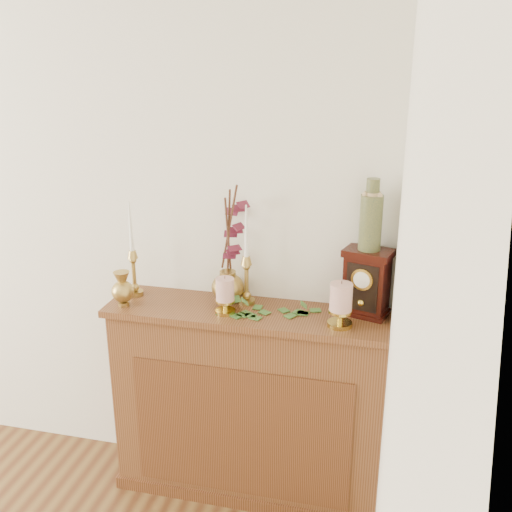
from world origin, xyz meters
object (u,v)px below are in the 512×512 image
(candlestick_center, at_px, (246,272))
(candlestick_left, at_px, (133,265))
(ginger_jar, at_px, (233,248))
(bud_vase, at_px, (123,289))
(mantel_clock, at_px, (366,283))
(ceramic_vase, at_px, (371,218))

(candlestick_center, bearing_deg, candlestick_left, -177.01)
(candlestick_center, bearing_deg, ginger_jar, 154.62)
(candlestick_center, relative_size, bud_vase, 2.86)
(mantel_clock, bearing_deg, candlestick_center, -163.18)
(ginger_jar, xyz_separation_m, ceramic_vase, (0.58, -0.02, 0.18))
(bud_vase, relative_size, mantel_clock, 0.54)
(candlestick_left, height_order, candlestick_center, candlestick_center)
(candlestick_center, relative_size, mantel_clock, 1.56)
(ginger_jar, bearing_deg, ceramic_vase, -1.92)
(ginger_jar, relative_size, ceramic_vase, 1.83)
(candlestick_left, height_order, ceramic_vase, ceramic_vase)
(mantel_clock, bearing_deg, bud_vase, -155.46)
(ginger_jar, bearing_deg, mantel_clock, -2.17)
(candlestick_center, relative_size, ginger_jar, 0.83)
(candlestick_left, bearing_deg, ceramic_vase, 2.17)
(candlestick_center, xyz_separation_m, bud_vase, (-0.52, -0.15, -0.07))
(ceramic_vase, bearing_deg, candlestick_center, -178.65)
(bud_vase, distance_m, ginger_jar, 0.51)
(candlestick_left, bearing_deg, mantel_clock, 2.03)
(ceramic_vase, bearing_deg, candlestick_left, -177.83)
(candlestick_center, xyz_separation_m, ceramic_vase, (0.51, 0.01, 0.27))
(ginger_jar, bearing_deg, bud_vase, -158.06)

